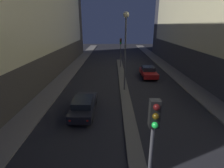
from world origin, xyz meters
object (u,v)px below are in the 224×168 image
object	(u,v)px
street_lamp	(126,36)
car_right_lane	(148,72)
car_left_lane	(84,105)
traffic_light_near	(153,136)
traffic_light_mid	(121,46)

from	to	relation	value
street_lamp	car_right_lane	world-z (taller)	street_lamp
car_left_lane	street_lamp	bearing A→B (deg)	54.88
traffic_light_near	car_left_lane	distance (m)	9.40
traffic_light_mid	traffic_light_near	bearing A→B (deg)	-90.00
traffic_light_mid	street_lamp	size ratio (longest dim) A/B	0.59
car_left_lane	car_right_lane	world-z (taller)	car_right_lane
traffic_light_mid	car_right_lane	distance (m)	7.43
traffic_light_near	traffic_light_mid	distance (m)	24.49
street_lamp	car_left_lane	xyz separation A→B (m)	(-3.65, -5.19, -5.17)
street_lamp	car_right_lane	xyz separation A→B (m)	(3.65, 5.31, -5.16)
traffic_light_near	car_right_lane	distance (m)	19.24
traffic_light_near	car_right_lane	world-z (taller)	traffic_light_near
traffic_light_near	street_lamp	distance (m)	13.57
traffic_light_mid	street_lamp	bearing A→B (deg)	-90.00
traffic_light_mid	street_lamp	xyz separation A→B (m)	(0.00, -11.12, 2.31)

